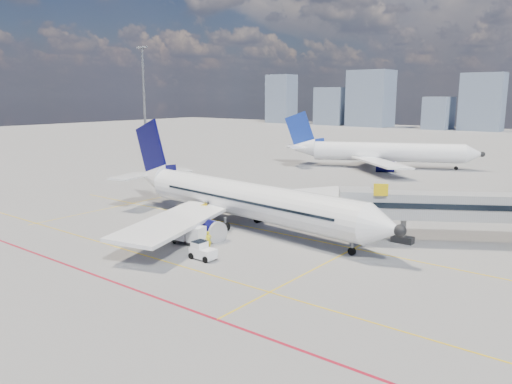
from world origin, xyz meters
TOP-DOWN VIEW (x-y plane):
  - ground at (0.00, 0.00)m, footprint 420.00×420.00m
  - apron_markings at (-0.58, -3.91)m, footprint 90.00×35.12m
  - jet_bridge at (23.51, 16.91)m, footprint 23.55×15.78m
  - floodlight_mast_nw at (-55.00, 40.00)m, footprint 3.20×0.61m
  - distant_skyline at (-11.19, 190.00)m, footprint 250.50×14.98m
  - main_aircraft at (-0.60, 7.66)m, footprint 40.85×35.54m
  - second_aircraft at (-7.62, 61.65)m, footprint 37.81×31.90m
  - baggage_tug at (4.45, -3.46)m, footprint 2.43×1.47m
  - cargo_dolly at (0.18, -0.87)m, footprint 3.70×2.05m
  - belt_loader at (-7.09, 4.35)m, footprint 6.42×3.99m
  - ramp_worker at (2.75, -0.79)m, footprint 0.71×0.76m

SIDE VIEW (x-z plane):
  - ground at x=0.00m, z-range 0.00..0.00m
  - apron_markings at x=-0.58m, z-range 0.00..0.01m
  - belt_loader at x=-7.09m, z-range -0.64..2.01m
  - baggage_tug at x=4.45m, z-range -0.04..1.64m
  - ramp_worker at x=2.75m, z-range 0.00..1.75m
  - cargo_dolly at x=0.18m, z-range 0.09..2.02m
  - main_aircraft at x=-0.60m, z-range -2.76..9.20m
  - second_aircraft at x=-7.62m, z-range -2.64..9.08m
  - jet_bridge at x=23.51m, z-range 0.59..6.89m
  - distant_skyline at x=-11.19m, z-range -3.22..27.32m
  - floodlight_mast_nw at x=-55.00m, z-range 0.86..26.31m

